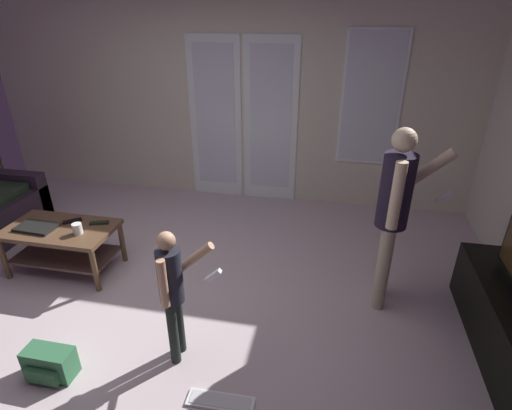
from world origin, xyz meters
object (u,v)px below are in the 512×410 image
Objects in this scene: person_child at (173,287)px; tv_remote_black at (72,221)px; coffee_table at (62,239)px; loose_keyboard at (221,401)px; dvd_remote_slim at (99,223)px; person_adult at (395,206)px; backpack at (50,363)px; cup_near_edge at (77,229)px; laptop_closed at (37,227)px.

tv_remote_black is at bearing 146.67° from person_child.
coffee_table reaches higher than loose_keyboard.
dvd_remote_slim is (0.32, 0.14, 0.14)m from coffee_table.
backpack is at bearing -150.88° from person_adult.
cup_near_edge reaches higher than backpack.
dvd_remote_slim is (0.27, 0.02, 0.00)m from tv_remote_black.
dvd_remote_slim is at bearing 140.51° from loose_keyboard.
backpack is at bearing -94.83° from dvd_remote_slim.
dvd_remote_slim is (-1.13, 0.94, -0.15)m from person_child.
tv_remote_black is 0.27m from dvd_remote_slim.
tv_remote_black is (-0.18, 0.18, -0.04)m from cup_near_edge.
person_child is 3.11× the size of backpack.
coffee_table is at bearing 119.68° from backpack.
person_adult is 4.26× the size of laptop_closed.
tv_remote_black is at bearing 164.38° from dvd_remote_slim.
backpack is 1.96× the size of tv_remote_black.
cup_near_edge reaches higher than coffee_table.
person_adult is 3.15m from laptop_closed.
person_adult is at bearing 6.11° from laptop_closed.
cup_near_edge is at bearing 2.15° from laptop_closed.
person_child is 2.34× the size of loose_keyboard.
person_adult is at bearing -41.69° from tv_remote_black.
person_child reaches higher than loose_keyboard.
tv_remote_black reaches higher than backpack.
cup_near_edge is at bearing -14.68° from coffee_table.
person_adult is 2.73m from cup_near_edge.
cup_near_edge is at bearing 111.03° from backpack.
person_adult is 2.72m from backpack.
person_adult is 9.02× the size of dvd_remote_slim.
person_adult reaches higher than coffee_table.
person_adult reaches higher than dvd_remote_slim.
backpack is at bearing -106.27° from tv_remote_black.
backpack is 1.43m from laptop_closed.
person_child is at bearing -28.84° from coffee_table.
loose_keyboard is 1.23× the size of laptop_closed.
dvd_remote_slim is at bearing 140.31° from person_child.
tv_remote_black is (0.05, 0.12, 0.14)m from coffee_table.
backpack is at bearing -49.29° from laptop_closed.
loose_keyboard is 2.61× the size of dvd_remote_slim.
person_child is (-1.47, -0.92, -0.30)m from person_adult.
coffee_table is 0.30m from cup_near_edge.
dvd_remote_slim is (0.52, 0.19, -0.00)m from laptop_closed.
laptop_closed reaches higher than loose_keyboard.
dvd_remote_slim is (0.09, 0.20, -0.04)m from cup_near_edge.
tv_remote_black is 1.00× the size of dvd_remote_slim.
person_adult is at bearing -19.68° from dvd_remote_slim.
backpack is at bearing -178.91° from loose_keyboard.
loose_keyboard is at bearing 1.09° from backpack.
person_child is at bearing -58.92° from dvd_remote_slim.
backpack is 0.93× the size of laptop_closed.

